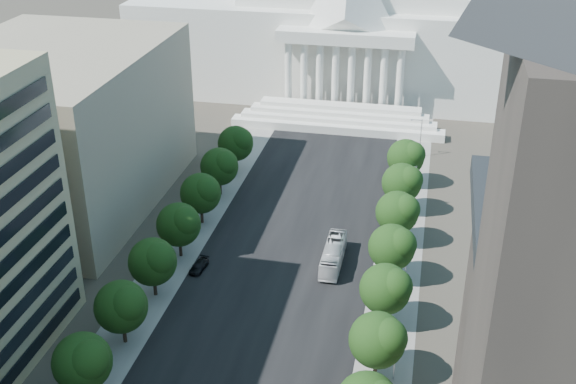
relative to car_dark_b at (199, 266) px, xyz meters
The scene contains 24 objects.
road_asphalt 16.61m from the car_dark_b, 35.59° to the left, with size 30.00×260.00×0.01m, color black.
sidewalk_left 11.14m from the car_dark_b, 119.66° to the left, with size 8.00×260.00×0.02m, color gray.
sidewalk_right 33.91m from the car_dark_b, 16.55° to the left, with size 8.00×260.00×0.02m, color gray.
capitol 107.17m from the car_dark_b, 82.64° to the left, with size 120.00×56.00×73.00m.
office_block_left_far 42.20m from the car_dark_b, 150.32° to the left, with size 38.00×52.00×30.00m, color gray.
tree_l_d 33.30m from the car_dark_b, 97.29° to the right, with size 7.79×7.60×9.97m.
tree_l_e 21.73m from the car_dark_b, 101.45° to the right, with size 7.79×7.60×9.97m.
tree_l_f 11.10m from the car_dark_b, 115.99° to the right, with size 7.79×7.60×9.97m.
tree_l_g 7.90m from the car_dark_b, 140.21° to the left, with size 7.79×7.60×9.97m.
tree_l_h 17.02m from the car_dark_b, 105.06° to the left, with size 7.79×7.60×9.97m.
tree_l_i 28.37m from the car_dark_b, 98.61° to the left, with size 7.79×7.60×9.97m.
tree_l_j 40.10m from the car_dark_b, 96.02° to the left, with size 7.79×7.60×9.97m.
tree_r_e 38.32m from the car_dark_b, 32.82° to the right, with size 7.79×7.60×9.97m.
tree_r_f 33.46m from the car_dark_b, 15.00° to the right, with size 7.79×7.60×9.97m.
tree_r_g 32.54m from the car_dark_b, ahead, with size 7.79×7.60×9.97m.
tree_r_h 35.86m from the car_dark_b, 25.91° to the left, with size 7.79×7.60×9.97m.
tree_r_i 42.44m from the car_dark_b, 40.78° to the left, with size 7.79×7.60×9.97m.
tree_r_j 51.03m from the car_dark_b, 51.11° to the left, with size 7.79×7.60×9.97m.
streetlight_c 39.44m from the car_dark_b, 31.34° to the right, with size 2.61×0.44×9.00m.
streetlight_d 34.11m from the car_dark_b, ahead, with size 2.61×0.44×9.00m.
streetlight_e 44.96m from the car_dark_b, 41.60° to the left, with size 2.61×0.44×9.00m.
streetlight_f 64.26m from the car_dark_b, 58.57° to the left, with size 2.61×0.44×9.00m.
car_dark_b is the anchor object (origin of this frame).
city_bus 22.70m from the car_dark_b, 16.52° to the left, with size 3.04×13.00×3.62m, color silver.
Camera 1 is at (22.03, -16.56, 66.29)m, focal length 45.00 mm.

